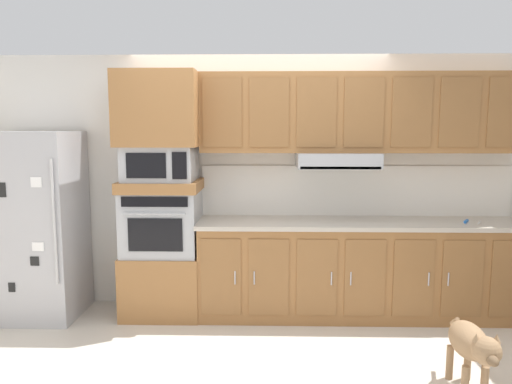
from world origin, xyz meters
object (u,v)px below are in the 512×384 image
(dog, at_px, (472,345))
(refrigerator, at_px, (37,225))
(built_in_oven, at_px, (162,222))
(microwave, at_px, (161,163))
(screwdriver, at_px, (467,221))

(dog, bearing_deg, refrigerator, -108.77)
(built_in_oven, height_order, dog, built_in_oven)
(microwave, bearing_deg, refrigerator, -176.69)
(refrigerator, relative_size, dog, 2.30)
(built_in_oven, xyz_separation_m, microwave, (0.00, -0.00, 0.56))
(refrigerator, xyz_separation_m, microwave, (1.17, 0.07, 0.58))
(microwave, relative_size, screwdriver, 3.85)
(refrigerator, distance_m, dog, 3.82)
(built_in_oven, bearing_deg, screwdriver, -1.45)
(refrigerator, relative_size, screwdriver, 10.53)
(screwdriver, bearing_deg, microwave, 178.55)
(refrigerator, distance_m, screwdriver, 4.02)
(screwdriver, bearing_deg, dog, -109.79)
(refrigerator, relative_size, microwave, 2.73)
(built_in_oven, height_order, screwdriver, built_in_oven)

